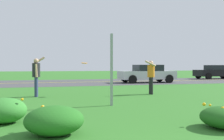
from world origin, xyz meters
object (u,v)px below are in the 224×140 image
(person_catcher_orange_shirt, at_px, (151,74))
(car_black_leftmost, at_px, (216,72))
(sign_post_near_path, at_px, (112,70))
(car_silver_center_left, at_px, (147,74))
(person_thrower_dark_shirt, at_px, (36,74))
(frisbee_orange, at_px, (84,63))

(person_catcher_orange_shirt, height_order, car_black_leftmost, person_catcher_orange_shirt)
(sign_post_near_path, relative_size, car_silver_center_left, 0.54)
(person_catcher_orange_shirt, bearing_deg, person_thrower_dark_shirt, 175.54)
(person_thrower_dark_shirt, relative_size, car_black_leftmost, 0.39)
(person_thrower_dark_shirt, relative_size, person_catcher_orange_shirt, 1.09)
(person_thrower_dark_shirt, height_order, car_silver_center_left, person_thrower_dark_shirt)
(sign_post_near_path, xyz_separation_m, car_black_leftmost, (15.72, 15.29, -0.48))
(person_catcher_orange_shirt, bearing_deg, car_black_leftmost, 43.55)
(sign_post_near_path, xyz_separation_m, person_catcher_orange_shirt, (2.76, 2.97, -0.26))
(sign_post_near_path, bearing_deg, car_black_leftmost, 44.20)
(person_thrower_dark_shirt, bearing_deg, car_silver_center_left, 42.54)
(person_thrower_dark_shirt, xyz_separation_m, car_silver_center_left, (8.58, 7.88, -0.27))
(person_catcher_orange_shirt, xyz_separation_m, car_silver_center_left, (3.33, 8.29, -0.22))
(person_catcher_orange_shirt, distance_m, car_black_leftmost, 17.88)
(sign_post_near_path, relative_size, person_catcher_orange_shirt, 1.51)
(person_thrower_dark_shirt, bearing_deg, frisbee_orange, -4.19)
(person_thrower_dark_shirt, distance_m, car_black_leftmost, 21.76)
(car_silver_center_left, bearing_deg, person_catcher_orange_shirt, -111.92)
(frisbee_orange, xyz_separation_m, car_black_leftmost, (16.11, 12.06, -0.74))
(car_black_leftmost, bearing_deg, car_silver_center_left, -157.27)
(sign_post_near_path, relative_size, car_black_leftmost, 0.54)
(person_thrower_dark_shirt, height_order, car_black_leftmost, person_thrower_dark_shirt)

